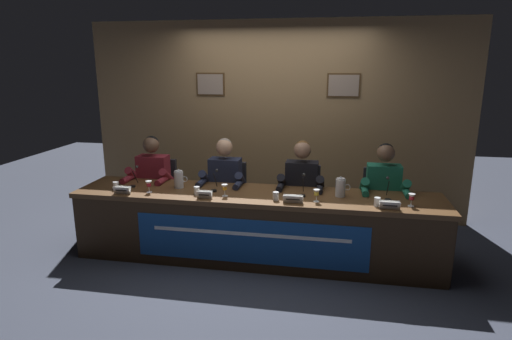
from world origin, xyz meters
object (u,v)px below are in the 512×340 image
(conference_table, at_px, (254,217))
(panelist_center_right, at_px, (301,188))
(panelist_far_left, at_px, (151,180))
(chair_center_left, at_px, (228,201))
(microphone_far_left, at_px, (134,180))
(chair_far_right, at_px, (380,210))
(juice_glass_far_left, at_px, (149,184))
(water_cup_far_right, at_px, (377,202))
(chair_center_right, at_px, (302,205))
(water_cup_center_right, at_px, (276,197))
(nameplate_far_left, at_px, (122,190))
(water_cup_center_left, at_px, (197,191))
(water_cup_far_left, at_px, (116,186))
(chair_far_left, at_px, (159,197))
(microphone_far_right, at_px, (388,192))
(nameplate_center_right, at_px, (293,199))
(water_pitcher_left_side, at_px, (179,179))
(nameplate_far_right, at_px, (390,205))
(panelist_center_left, at_px, (224,184))
(panelist_far_right, at_px, (384,192))
(nameplate_center_left, at_px, (204,194))
(juice_glass_center_left, at_px, (225,188))
(microphone_center_right, at_px, (303,189))
(water_pitcher_right_side, at_px, (341,187))
(juice_glass_center_right, at_px, (317,193))
(microphone_center_left, at_px, (215,184))
(juice_glass_far_right, at_px, (412,198))

(conference_table, height_order, panelist_center_right, panelist_center_right)
(panelist_far_left, height_order, chair_center_left, panelist_far_left)
(microphone_far_left, xyz_separation_m, chair_far_right, (2.70, 0.54, -0.37))
(juice_glass_far_left, bearing_deg, water_cup_far_right, -0.78)
(chair_center_right, relative_size, water_cup_center_right, 10.56)
(nameplate_far_left, distance_m, water_cup_center_left, 0.78)
(water_cup_far_left, distance_m, microphone_far_left, 0.21)
(chair_far_left, height_order, juice_glass_far_left, chair_far_left)
(water_cup_center_right, xyz_separation_m, microphone_far_right, (1.09, 0.22, 0.04))
(chair_far_left, xyz_separation_m, panelist_center_right, (1.77, -0.20, 0.28))
(nameplate_center_right, bearing_deg, water_pitcher_left_side, 166.64)
(panelist_center_right, height_order, nameplate_far_right, panelist_center_right)
(panelist_center_left, relative_size, panelist_far_right, 1.00)
(juice_glass_far_left, bearing_deg, nameplate_center_left, -8.39)
(water_cup_far_left, height_order, juice_glass_center_left, juice_glass_center_left)
(nameplate_far_left, xyz_separation_m, water_cup_center_left, (0.78, 0.11, -0.00))
(panelist_far_left, xyz_separation_m, water_cup_far_right, (2.54, -0.56, 0.06))
(water_cup_far_left, relative_size, microphone_center_right, 0.39)
(microphone_far_right, bearing_deg, microphone_center_right, -178.94)
(water_cup_center_right, bearing_deg, microphone_far_right, 11.44)
(nameplate_center_right, relative_size, water_pitcher_right_side, 0.92)
(microphone_center_right, bearing_deg, nameplate_center_right, -106.50)
(conference_table, relative_size, nameplate_far_right, 20.53)
(juice_glass_far_left, height_order, nameplate_far_right, juice_glass_far_left)
(nameplate_far_left, height_order, water_cup_center_left, water_cup_center_left)
(chair_far_left, relative_size, water_cup_center_left, 10.56)
(juice_glass_center_right, distance_m, water_pitcher_right_side, 0.32)
(juice_glass_far_left, height_order, microphone_center_left, microphone_center_left)
(panelist_center_left, xyz_separation_m, microphone_center_left, (-0.01, -0.34, 0.09))
(chair_center_right, bearing_deg, water_pitcher_left_side, -158.95)
(nameplate_center_left, xyz_separation_m, nameplate_far_right, (1.79, -0.01, 0.00))
(chair_center_left, height_order, juice_glass_center_left, chair_center_left)
(microphone_far_left, bearing_deg, panelist_far_left, 82.84)
(microphone_far_left, height_order, water_cup_far_right, microphone_far_left)
(juice_glass_center_right, bearing_deg, water_pitcher_right_side, 43.02)
(water_cup_center_right, height_order, panelist_far_right, panelist_far_right)
(panelist_far_left, relative_size, microphone_far_left, 5.67)
(conference_table, height_order, water_pitcher_right_side, water_pitcher_right_side)
(nameplate_center_left, distance_m, water_cup_center_left, 0.16)
(panelist_center_left, distance_m, microphone_center_right, 1.00)
(nameplate_far_right, height_order, water_cup_far_right, water_cup_far_right)
(water_pitcher_right_side, bearing_deg, chair_far_right, 47.58)
(microphone_far_left, relative_size, water_cup_center_right, 2.54)
(juice_glass_far_right, bearing_deg, juice_glass_center_right, -178.77)
(juice_glass_center_left, distance_m, chair_center_right, 1.09)
(nameplate_far_left, xyz_separation_m, juice_glass_center_right, (2.00, 0.10, 0.05))
(panelist_far_right, distance_m, water_pitcher_right_side, 0.57)
(chair_far_left, bearing_deg, water_pitcher_right_side, -12.99)
(microphone_center_left, bearing_deg, water_cup_far_left, -171.75)
(juice_glass_far_right, xyz_separation_m, water_pitcher_right_side, (-0.66, 0.20, 0.01))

